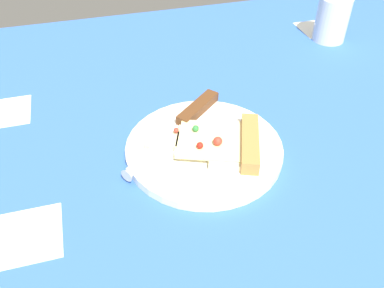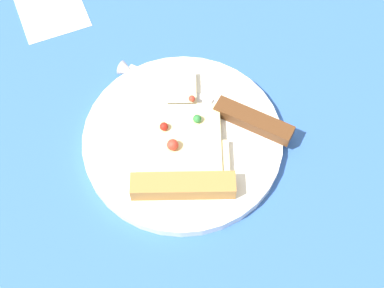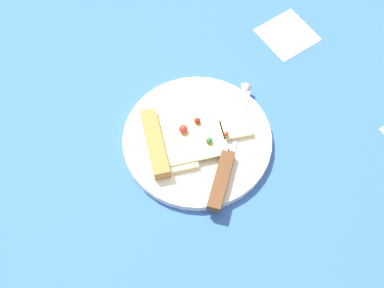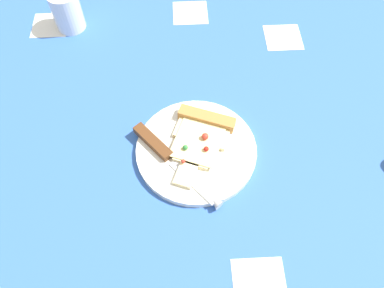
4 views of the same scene
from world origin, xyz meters
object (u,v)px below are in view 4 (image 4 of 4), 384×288
Objects in this scene: pizza_slice at (200,136)px; plate at (196,150)px; knife at (168,156)px; drinking_glass at (67,11)px.

plate is at bearing 89.77° from pizza_slice.
plate is 6.17cm from knife.
drinking_glass is (-24.04, 40.70, 2.83)cm from knife.
pizza_slice is at bearing 171.25° from knife.
drinking_glass reaches higher than pizza_slice.
pizza_slice is 1.95× the size of drinking_glass.
drinking_glass reaches higher than plate.
drinking_glass is at bearing -28.70° from pizza_slice.
pizza_slice is 47.82cm from drinking_glass.
knife is at bearing -59.43° from drinking_glass.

